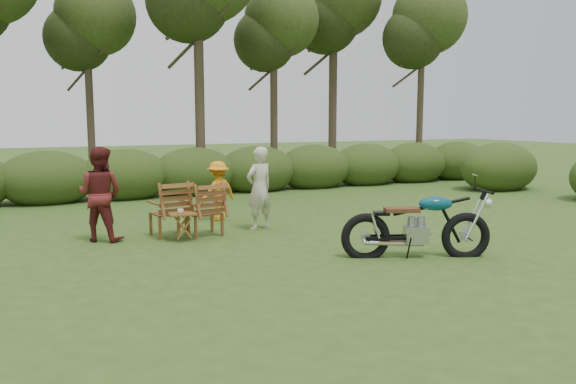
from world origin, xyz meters
name	(u,v)px	position (x,y,z in m)	size (l,w,h in m)	color
ground	(360,266)	(0.00, 0.00, 0.00)	(80.00, 80.00, 0.00)	#2E4A18
tree_line	(201,66)	(0.50, 9.74, 3.81)	(22.52, 11.62, 8.14)	#3D3221
motorcycle	(415,257)	(1.13, 0.10, 0.00)	(2.29, 0.87, 1.31)	#0B7791
lawn_chair_right	(204,235)	(-1.46, 3.23, 0.00)	(0.69, 0.69, 1.01)	brown
lawn_chair_left	(170,236)	(-2.08, 3.45, 0.00)	(0.72, 0.72, 1.04)	brown
side_table	(183,227)	(-1.97, 2.90, 0.26)	(0.50, 0.42, 0.52)	brown
cup	(180,211)	(-2.02, 2.85, 0.56)	(0.11, 0.11, 0.09)	beige
adult_a	(260,229)	(-0.29, 3.29, 0.00)	(0.61, 0.40, 1.67)	beige
adult_b	(102,241)	(-3.31, 3.55, 0.00)	(0.84, 0.66, 1.73)	maroon
child	(219,220)	(-0.72, 4.61, 0.00)	(0.84, 0.48, 1.31)	orange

